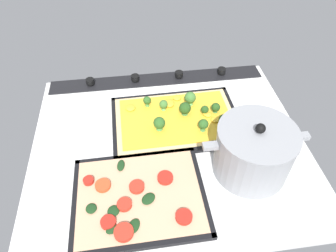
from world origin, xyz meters
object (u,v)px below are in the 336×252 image
Objects in this scene: broccoli_pizza at (178,117)px; baking_tray_back at (140,197)px; baking_tray_front at (176,121)px; cooking_pot at (254,151)px; veggie_pizza_back at (138,197)px.

broccoli_pizza reaches higher than baking_tray_back.
broccoli_pizza is at bearing -165.80° from baking_tray_front.
baking_tray_front is 1.19× the size of baking_tray_back.
broccoli_pizza is 28.24cm from baking_tray_back.
cooking_pot reaches higher than baking_tray_front.
cooking_pot is at bearing -169.48° from veggie_pizza_back.
broccoli_pizza is (-0.68, -0.17, 1.41)cm from baking_tray_front.
cooking_pot is (-16.29, 19.59, 6.56)cm from baking_tray_front.
baking_tray_back is 30.15cm from cooking_pot.
baking_tray_front is at bearing 14.20° from broccoli_pizza.
cooking_pot reaches higher than baking_tray_back.
baking_tray_back is at bearing 61.68° from broccoli_pizza.
veggie_pizza_back is at bearing 10.52° from cooking_pot.
broccoli_pizza reaches higher than baking_tray_front.
baking_tray_back is 1.08× the size of veggie_pizza_back.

